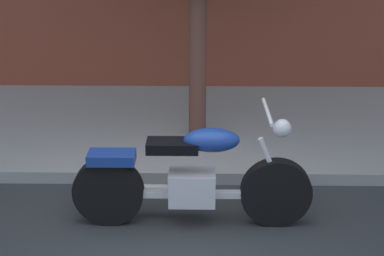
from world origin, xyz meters
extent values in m
plane|color=#303335|center=(0.00, 0.00, 0.00)|extent=(60.00, 60.00, 0.00)
cube|color=#9F9F9F|center=(0.00, 2.97, 0.07)|extent=(23.64, 3.31, 0.14)
cylinder|color=black|center=(1.00, 0.50, 0.34)|extent=(0.68, 0.14, 0.68)
cylinder|color=black|center=(-0.60, 0.49, 0.34)|extent=(0.68, 0.14, 0.68)
cube|color=silver|center=(0.20, 0.50, 0.39)|extent=(0.44, 0.28, 0.32)
cube|color=silver|center=(0.20, 0.50, 0.32)|extent=(1.44, 0.08, 0.06)
ellipsoid|color=navy|center=(0.38, 0.50, 0.88)|extent=(0.52, 0.26, 0.22)
cube|color=black|center=(0.02, 0.50, 0.82)|extent=(0.48, 0.24, 0.10)
cube|color=navy|center=(-0.55, 0.49, 0.70)|extent=(0.44, 0.24, 0.10)
cylinder|color=silver|center=(0.94, 0.50, 0.62)|extent=(0.27, 0.05, 0.58)
cylinder|color=silver|center=(0.88, 0.50, 1.16)|extent=(0.04, 0.70, 0.04)
sphere|color=silver|center=(1.02, 0.50, 1.00)|extent=(0.17, 0.17, 0.17)
cylinder|color=silver|center=(-0.05, 0.66, 0.29)|extent=(0.80, 0.09, 0.09)
cylinder|color=brown|center=(0.24, 2.46, 1.35)|extent=(0.22, 0.22, 2.70)
camera|label=1|loc=(0.28, -4.26, 2.83)|focal=52.46mm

